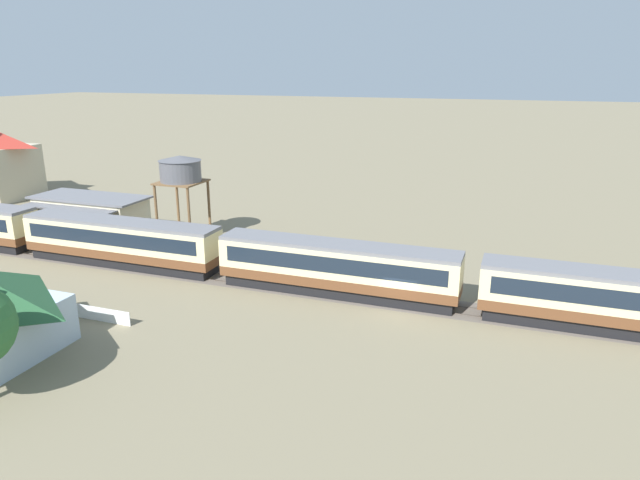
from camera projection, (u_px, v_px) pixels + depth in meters
The scene contains 5 objects.
ground_plane at pixel (400, 309), 42.91m from camera, with size 600.00×600.00×0.00m, color #7A7056.
passenger_train at pixel (224, 253), 48.37m from camera, with size 81.75×3.20×4.22m.
railway_track at pixel (183, 272), 50.42m from camera, with size 151.35×3.60×0.04m.
station_building at pixel (91, 213), 62.83m from camera, with size 12.80×6.82×3.88m.
water_tower at pixel (180, 171), 57.96m from camera, with size 4.36×4.36×8.87m.
Camera 1 is at (7.76, -39.24, 17.44)m, focal length 32.00 mm.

